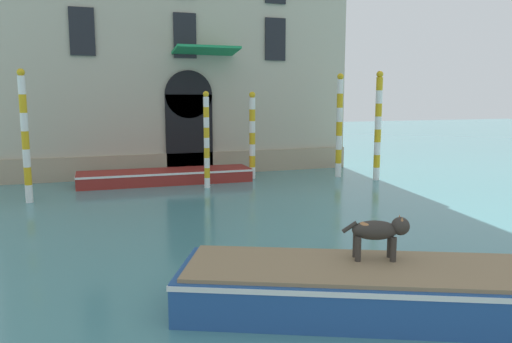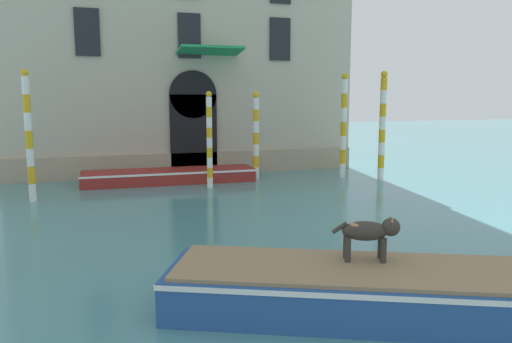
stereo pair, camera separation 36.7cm
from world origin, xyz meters
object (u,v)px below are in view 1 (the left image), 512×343
(boat_foreground, at_px, (438,290))
(mooring_pole_2, at_px, (339,125))
(boat_moored_near_palazzo, at_px, (166,176))
(mooring_pole_5, at_px, (378,126))
(mooring_pole_0, at_px, (207,140))
(mooring_pole_1, at_px, (25,136))
(dog_on_deck, at_px, (380,231))
(mooring_pole_4, at_px, (252,135))

(boat_foreground, xyz_separation_m, mooring_pole_2, (5.13, 12.52, 1.79))
(boat_moored_near_palazzo, height_order, mooring_pole_5, mooring_pole_5)
(boat_foreground, distance_m, mooring_pole_2, 13.65)
(mooring_pole_0, bearing_deg, boat_foreground, -86.50)
(boat_foreground, relative_size, mooring_pole_2, 1.88)
(mooring_pole_1, bearing_deg, mooring_pole_5, 0.32)
(dog_on_deck, relative_size, mooring_pole_4, 0.29)
(boat_foreground, height_order, dog_on_deck, dog_on_deck)
(boat_moored_near_palazzo, distance_m, mooring_pole_5, 8.72)
(boat_foreground, distance_m, dog_on_deck, 1.25)
(boat_foreground, xyz_separation_m, boat_moored_near_palazzo, (-2.02, 13.40, -0.12))
(boat_foreground, distance_m, mooring_pole_0, 12.00)
(boat_moored_near_palazzo, xyz_separation_m, mooring_pole_2, (7.15, -0.88, 1.91))
(boat_foreground, height_order, mooring_pole_1, mooring_pole_1)
(mooring_pole_1, relative_size, mooring_pole_2, 0.98)
(boat_foreground, height_order, mooring_pole_5, mooring_pole_5)
(mooring_pole_2, bearing_deg, boat_moored_near_palazzo, 173.01)
(boat_foreground, xyz_separation_m, mooring_pole_4, (1.55, 13.33, 1.41))
(boat_foreground, xyz_separation_m, mooring_pole_5, (6.21, 11.30, 1.81))
(mooring_pole_0, bearing_deg, mooring_pole_5, -4.90)
(mooring_pole_1, height_order, mooring_pole_2, mooring_pole_2)
(mooring_pole_1, distance_m, mooring_pole_5, 12.98)
(mooring_pole_0, xyz_separation_m, mooring_pole_5, (6.94, -0.60, 0.41))
(dog_on_deck, bearing_deg, mooring_pole_5, 78.30)
(boat_foreground, relative_size, mooring_pole_5, 1.86)
(mooring_pole_1, height_order, mooring_pole_5, mooring_pole_5)
(boat_moored_near_palazzo, bearing_deg, boat_foreground, -80.22)
(dog_on_deck, bearing_deg, mooring_pole_4, 101.31)
(dog_on_deck, bearing_deg, mooring_pole_1, 141.28)
(boat_moored_near_palazzo, bearing_deg, mooring_pole_2, -5.80)
(boat_moored_near_palazzo, height_order, mooring_pole_1, mooring_pole_1)
(mooring_pole_1, bearing_deg, boat_moored_near_palazzo, 24.61)
(boat_moored_near_palazzo, xyz_separation_m, mooring_pole_0, (1.29, -1.50, 1.53))
(boat_foreground, relative_size, boat_moored_near_palazzo, 1.21)
(boat_moored_near_palazzo, relative_size, mooring_pole_5, 1.54)
(boat_moored_near_palazzo, relative_size, mooring_pole_2, 1.56)
(dog_on_deck, relative_size, mooring_pole_5, 0.24)
(boat_moored_near_palazzo, bearing_deg, mooring_pole_1, -154.19)
(mooring_pole_1, relative_size, mooring_pole_5, 0.97)
(dog_on_deck, bearing_deg, mooring_pole_2, 85.17)
(boat_moored_near_palazzo, distance_m, mooring_pole_0, 2.50)
(boat_moored_near_palazzo, distance_m, mooring_pole_2, 7.45)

